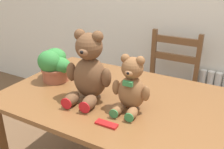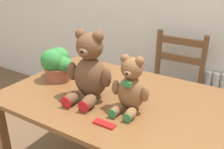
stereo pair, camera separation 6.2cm
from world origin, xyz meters
name	(u,v)px [view 1 (the left image)]	position (x,y,z in m)	size (l,w,h in m)	color
radiator	(221,109)	(0.48, 1.49, 0.29)	(0.61, 0.10, 0.64)	white
dining_table	(129,112)	(0.00, 0.46, 0.67)	(1.57, 0.92, 0.76)	brown
wooden_chair_behind	(167,91)	(0.02, 1.24, 0.47)	(0.45, 0.44, 0.99)	brown
teddy_bear_left	(89,70)	(-0.22, 0.37, 0.94)	(0.30, 0.31, 0.42)	brown
teddy_bear_right	(131,87)	(0.05, 0.37, 0.90)	(0.22, 0.23, 0.32)	brown
potted_plant	(54,64)	(-0.59, 0.47, 0.88)	(0.25, 0.24, 0.23)	#9E5138
chocolate_bar	(106,124)	(0.02, 0.16, 0.77)	(0.12, 0.04, 0.01)	red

